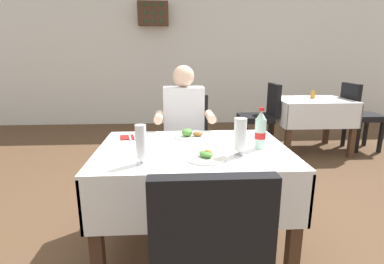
% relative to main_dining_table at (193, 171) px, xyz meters
% --- Properties ---
extents(ground_plane, '(11.00, 11.00, 0.00)m').
position_rel_main_dining_table_xyz_m(ground_plane, '(-0.10, 0.07, -0.59)').
color(ground_plane, brown).
extents(back_wall, '(11.00, 0.12, 3.20)m').
position_rel_main_dining_table_xyz_m(back_wall, '(-0.10, 4.18, 1.01)').
color(back_wall, white).
rests_on(back_wall, ground).
extents(main_dining_table, '(1.24, 0.90, 0.75)m').
position_rel_main_dining_table_xyz_m(main_dining_table, '(0.00, 0.00, 0.00)').
color(main_dining_table, white).
rests_on(main_dining_table, ground).
extents(chair_far_diner_seat, '(0.44, 0.50, 0.97)m').
position_rel_main_dining_table_xyz_m(chair_far_diner_seat, '(-0.00, 0.84, -0.03)').
color(chair_far_diner_seat, black).
rests_on(chair_far_diner_seat, ground).
extents(chair_near_camera_side, '(0.44, 0.50, 0.97)m').
position_rel_main_dining_table_xyz_m(chair_near_camera_side, '(-0.00, -0.84, -0.03)').
color(chair_near_camera_side, black).
rests_on(chair_near_camera_side, ground).
extents(seated_diner_far, '(0.50, 0.46, 1.26)m').
position_rel_main_dining_table_xyz_m(seated_diner_far, '(-0.03, 0.74, 0.13)').
color(seated_diner_far, '#282D42').
rests_on(seated_diner_far, ground).
extents(plate_near_camera, '(0.23, 0.23, 0.06)m').
position_rel_main_dining_table_xyz_m(plate_near_camera, '(0.06, -0.23, 0.18)').
color(plate_near_camera, white).
rests_on(plate_near_camera, main_dining_table).
extents(plate_far_diner, '(0.23, 0.23, 0.07)m').
position_rel_main_dining_table_xyz_m(plate_far_diner, '(-0.00, 0.25, 0.19)').
color(plate_far_diner, white).
rests_on(plate_far_diner, main_dining_table).
extents(beer_glass_left, '(0.07, 0.07, 0.22)m').
position_rel_main_dining_table_xyz_m(beer_glass_left, '(-0.30, -0.28, 0.28)').
color(beer_glass_left, white).
rests_on(beer_glass_left, main_dining_table).
extents(beer_glass_middle, '(0.08, 0.08, 0.23)m').
position_rel_main_dining_table_xyz_m(beer_glass_middle, '(0.27, -0.18, 0.29)').
color(beer_glass_middle, white).
rests_on(beer_glass_middle, main_dining_table).
extents(cola_bottle_primary, '(0.07, 0.07, 0.27)m').
position_rel_main_dining_table_xyz_m(cola_bottle_primary, '(0.43, -0.04, 0.28)').
color(cola_bottle_primary, silver).
rests_on(cola_bottle_primary, main_dining_table).
extents(napkin_cutlery_set, '(0.19, 0.20, 0.01)m').
position_rel_main_dining_table_xyz_m(napkin_cutlery_set, '(-0.43, 0.28, 0.17)').
color(napkin_cutlery_set, maroon).
rests_on(napkin_cutlery_set, main_dining_table).
extents(background_dining_table, '(1.00, 0.80, 0.75)m').
position_rel_main_dining_table_xyz_m(background_dining_table, '(1.83, 2.18, -0.02)').
color(background_dining_table, white).
rests_on(background_dining_table, ground).
extents(background_chair_left, '(0.50, 0.44, 0.97)m').
position_rel_main_dining_table_xyz_m(background_chair_left, '(1.12, 2.18, -0.03)').
color(background_chair_left, black).
rests_on(background_chair_left, ground).
extents(background_chair_right, '(0.50, 0.44, 0.97)m').
position_rel_main_dining_table_xyz_m(background_chair_right, '(2.53, 2.18, -0.03)').
color(background_chair_right, black).
rests_on(background_chair_right, ground).
extents(background_table_tumbler, '(0.06, 0.06, 0.11)m').
position_rel_main_dining_table_xyz_m(background_table_tumbler, '(1.87, 2.26, 0.22)').
color(background_table_tumbler, '#C68928').
rests_on(background_table_tumbler, background_dining_table).
extents(wall_bottle_rack, '(0.56, 0.21, 0.42)m').
position_rel_main_dining_table_xyz_m(wall_bottle_rack, '(-0.48, 4.02, 1.52)').
color(wall_bottle_rack, '#472D1E').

